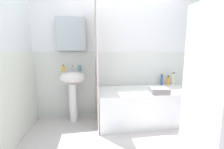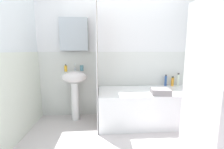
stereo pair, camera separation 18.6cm
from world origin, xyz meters
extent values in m
cube|color=white|center=(0.00, 1.27, 1.20)|extent=(3.60, 0.05, 2.40)
cube|color=silver|center=(0.00, 1.24, 0.60)|extent=(3.60, 0.02, 1.20)
cube|color=silver|center=(-0.88, 1.18, 1.50)|extent=(0.48, 0.12, 0.56)
cube|color=white|center=(-1.57, 0.34, 1.20)|extent=(0.05, 1.81, 2.40)
cube|color=silver|center=(-1.54, 0.34, 0.60)|extent=(0.02, 1.81, 1.20)
cylinder|color=white|center=(-0.88, 1.03, 0.34)|extent=(0.14, 0.14, 0.67)
ellipsoid|color=white|center=(-0.88, 1.03, 0.77)|extent=(0.44, 0.34, 0.20)
cylinder|color=silver|center=(-0.88, 1.13, 0.90)|extent=(0.03, 0.03, 0.05)
cylinder|color=silver|center=(-0.88, 1.08, 0.95)|extent=(0.02, 0.10, 0.02)
sphere|color=silver|center=(-0.88, 1.13, 0.98)|extent=(0.03, 0.03, 0.03)
cylinder|color=gold|center=(-1.01, 1.01, 0.92)|extent=(0.05, 0.05, 0.10)
sphere|color=#2E2428|center=(-1.01, 1.01, 0.99)|extent=(0.02, 0.02, 0.02)
cylinder|color=teal|center=(-0.75, 1.08, 0.92)|extent=(0.06, 0.06, 0.10)
cube|color=white|center=(0.34, 0.85, 0.28)|extent=(1.61, 0.74, 0.56)
cube|color=white|center=(-0.48, 0.56, 1.00)|extent=(0.01, 0.15, 2.00)
cube|color=brown|center=(-0.48, 0.70, 1.00)|extent=(0.01, 0.15, 2.00)
cube|color=white|center=(-0.48, 0.85, 1.00)|extent=(0.01, 0.15, 2.00)
cube|color=brown|center=(-0.48, 1.00, 1.00)|extent=(0.01, 0.15, 2.00)
cube|color=white|center=(-0.48, 1.15, 1.00)|extent=(0.01, 0.15, 2.00)
cylinder|color=white|center=(1.05, 1.15, 0.67)|extent=(0.05, 0.05, 0.22)
cylinder|color=#272026|center=(1.05, 1.15, 0.79)|extent=(0.03, 0.03, 0.02)
cylinder|color=orange|center=(0.94, 1.14, 0.64)|extent=(0.05, 0.05, 0.16)
cylinder|color=black|center=(0.94, 1.14, 0.73)|extent=(0.04, 0.04, 0.02)
cylinder|color=#355AA1|center=(0.81, 1.16, 0.65)|extent=(0.04, 0.04, 0.19)
cylinder|color=#29282B|center=(0.81, 1.16, 0.76)|extent=(0.03, 0.03, 0.02)
cube|color=gray|center=(0.49, 0.61, 0.60)|extent=(0.31, 0.27, 0.09)
cube|color=white|center=(0.92, -0.10, 0.44)|extent=(0.63, 0.62, 0.88)
camera|label=1|loc=(-0.61, -1.54, 1.22)|focal=24.10mm
camera|label=2|loc=(-0.42, -1.56, 1.22)|focal=24.10mm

